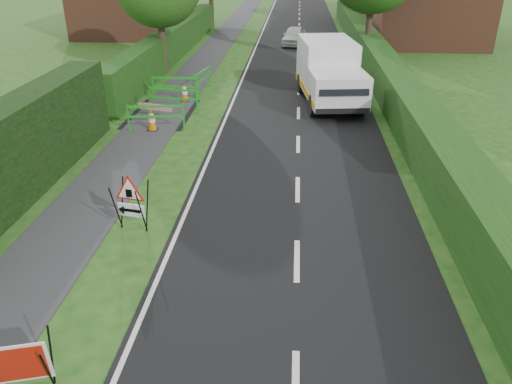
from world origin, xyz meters
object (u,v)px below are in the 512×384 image
object	(u,v)px
triangle_sign	(129,199)
hatchback_car	(294,36)
works_van	(329,71)
red_rect_sign	(11,366)

from	to	relation	value
triangle_sign	hatchback_car	size ratio (longest dim) A/B	0.36
hatchback_car	works_van	bearing A→B (deg)	-75.94
red_rect_sign	works_van	bearing A→B (deg)	55.19
works_van	hatchback_car	bearing A→B (deg)	88.95
red_rect_sign	hatchback_car	size ratio (longest dim) A/B	0.36
red_rect_sign	hatchback_car	bearing A→B (deg)	66.56
red_rect_sign	hatchback_car	distance (m)	29.87
triangle_sign	hatchback_car	bearing A→B (deg)	92.20
hatchback_car	triangle_sign	bearing A→B (deg)	-90.97
triangle_sign	works_van	size ratio (longest dim) A/B	0.21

